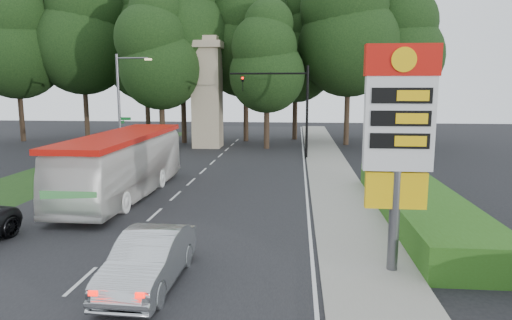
# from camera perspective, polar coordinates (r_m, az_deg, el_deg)

# --- Properties ---
(ground) EXTENTS (120.00, 120.00, 0.00)m
(ground) POSITION_cam_1_polar(r_m,az_deg,el_deg) (14.33, -21.92, -14.77)
(ground) COLOR black
(ground) RESTS_ON ground
(road_surface) EXTENTS (14.00, 80.00, 0.02)m
(road_surface) POSITION_cam_1_polar(r_m,az_deg,el_deg) (25.04, -9.43, -3.93)
(road_surface) COLOR black
(road_surface) RESTS_ON ground
(sidewalk_right) EXTENTS (3.00, 80.00, 0.12)m
(sidewalk_right) POSITION_cam_1_polar(r_m,az_deg,el_deg) (24.35, 10.37, -4.21)
(sidewalk_right) COLOR gray
(sidewalk_right) RESTS_ON ground
(grass_verge_left) EXTENTS (5.00, 50.00, 0.02)m
(grass_verge_left) POSITION_cam_1_polar(r_m,az_deg,el_deg) (33.98, -22.53, -1.04)
(grass_verge_left) COLOR #193814
(grass_verge_left) RESTS_ON ground
(hedge) EXTENTS (3.00, 14.00, 1.20)m
(hedge) POSITION_cam_1_polar(r_m,az_deg,el_deg) (20.90, 19.65, -5.33)
(hedge) COLOR #285316
(hedge) RESTS_ON ground
(gas_station_pylon) EXTENTS (2.10, 0.45, 6.85)m
(gas_station_pylon) POSITION_cam_1_polar(r_m,az_deg,el_deg) (13.95, 17.43, 3.80)
(gas_station_pylon) COLOR #59595E
(gas_station_pylon) RESTS_ON ground
(traffic_signal_mast) EXTENTS (6.10, 0.35, 7.20)m
(traffic_signal_mast) POSITION_cam_1_polar(r_m,az_deg,el_deg) (35.60, 4.29, 7.64)
(traffic_signal_mast) COLOR black
(traffic_signal_mast) RESTS_ON ground
(streetlight_signs) EXTENTS (2.75, 0.98, 8.00)m
(streetlight_signs) POSITION_cam_1_polar(r_m,az_deg,el_deg) (36.12, -16.45, 6.94)
(streetlight_signs) COLOR #59595E
(streetlight_signs) RESTS_ON ground
(monument) EXTENTS (3.00, 3.00, 10.05)m
(monument) POSITION_cam_1_polar(r_m,az_deg,el_deg) (42.39, -6.12, 8.45)
(monument) COLOR tan
(monument) RESTS_ON ground
(tree_far_west) EXTENTS (8.96, 8.96, 17.60)m
(tree_far_west) POSITION_cam_1_polar(r_m,az_deg,el_deg) (53.01, -27.92, 13.65)
(tree_far_west) COLOR #2D2116
(tree_far_west) RESTS_ON ground
(tree_west_mid) EXTENTS (9.80, 9.80, 19.25)m
(tree_west_mid) POSITION_cam_1_polar(r_m,az_deg,el_deg) (51.97, -21.00, 15.33)
(tree_west_mid) COLOR #2D2116
(tree_west_mid) RESTS_ON ground
(tree_west_near) EXTENTS (8.40, 8.40, 16.50)m
(tree_west_near) POSITION_cam_1_polar(r_m,az_deg,el_deg) (51.41, -13.69, 13.87)
(tree_west_near) COLOR #2D2116
(tree_west_near) RESTS_ON ground
(tree_center_left) EXTENTS (10.08, 10.08, 19.80)m
(tree_center_left) POSITION_cam_1_polar(r_m,az_deg,el_deg) (46.41, -9.32, 17.02)
(tree_center_left) COLOR #2D2116
(tree_center_left) RESTS_ON ground
(tree_center_right) EXTENTS (9.24, 9.24, 18.15)m
(tree_center_right) POSITION_cam_1_polar(r_m,az_deg,el_deg) (47.18, -1.30, 15.78)
(tree_center_right) COLOR #2D2116
(tree_center_right) RESTS_ON ground
(tree_east_near) EXTENTS (8.12, 8.12, 15.95)m
(tree_east_near) POSITION_cam_1_polar(r_m,az_deg,el_deg) (48.75, 5.00, 13.96)
(tree_east_near) COLOR #2D2116
(tree_east_near) RESTS_ON ground
(tree_east_mid) EXTENTS (9.52, 9.52, 18.70)m
(tree_east_mid) POSITION_cam_1_polar(r_m,az_deg,el_deg) (45.19, 11.63, 16.31)
(tree_east_mid) COLOR #2D2116
(tree_east_mid) RESTS_ON ground
(tree_far_east) EXTENTS (8.68, 8.68, 17.05)m
(tree_far_east) POSITION_cam_1_polar(r_m,az_deg,el_deg) (47.82, 17.48, 14.47)
(tree_far_east) COLOR #2D2116
(tree_far_east) RESTS_ON ground
(tree_monument_left) EXTENTS (7.28, 7.28, 14.30)m
(tree_monument_left) POSITION_cam_1_polar(r_m,az_deg,el_deg) (42.49, -11.92, 13.13)
(tree_monument_left) COLOR #2D2116
(tree_monument_left) RESTS_ON ground
(tree_monument_right) EXTENTS (6.72, 6.72, 13.20)m
(tree_monument_right) POSITION_cam_1_polar(r_m,az_deg,el_deg) (41.24, 1.37, 12.52)
(tree_monument_right) COLOR #2D2116
(tree_monument_right) RESTS_ON ground
(transit_bus) EXTENTS (2.85, 11.72, 3.26)m
(transit_bus) POSITION_cam_1_polar(r_m,az_deg,el_deg) (24.35, -16.23, -0.67)
(transit_bus) COLOR white
(transit_bus) RESTS_ON ground
(sedan_silver) EXTENTS (1.73, 4.70, 1.54)m
(sedan_silver) POSITION_cam_1_polar(r_m,az_deg,el_deg) (13.69, -13.23, -12.00)
(sedan_silver) COLOR #B1B5B9
(sedan_silver) RESTS_ON ground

